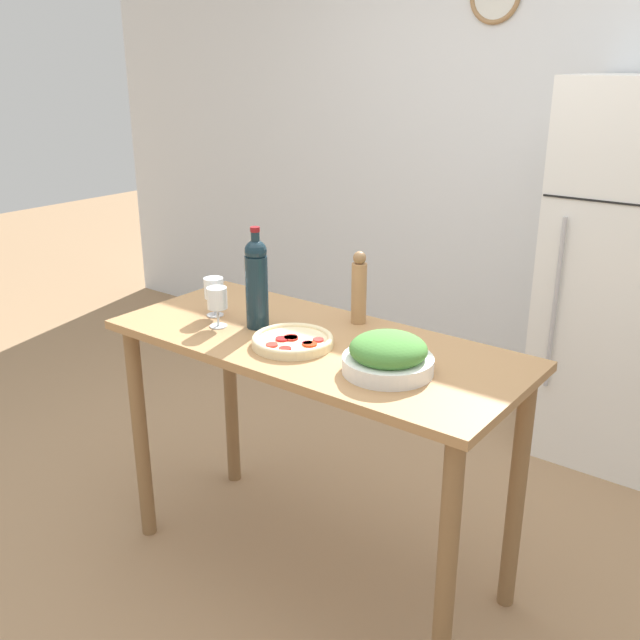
# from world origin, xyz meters

# --- Properties ---
(ground_plane) EXTENTS (14.00, 14.00, 0.00)m
(ground_plane) POSITION_xyz_m (0.00, 0.00, 0.00)
(ground_plane) COLOR #9E7A56
(wall_back) EXTENTS (6.40, 0.08, 2.60)m
(wall_back) POSITION_xyz_m (-0.00, 1.90, 1.30)
(wall_back) COLOR silver
(wall_back) RESTS_ON ground_plane
(prep_counter) EXTENTS (1.40, 0.61, 0.90)m
(prep_counter) POSITION_xyz_m (0.00, 0.00, 0.75)
(prep_counter) COLOR #A87A4C
(prep_counter) RESTS_ON ground_plane
(wine_bottle) EXTENTS (0.08, 0.08, 0.35)m
(wine_bottle) POSITION_xyz_m (-0.23, -0.02, 1.06)
(wine_bottle) COLOR #142833
(wine_bottle) RESTS_ON prep_counter
(wine_glass_near) EXTENTS (0.07, 0.07, 0.14)m
(wine_glass_near) POSITION_xyz_m (-0.34, -0.10, 0.99)
(wine_glass_near) COLOR silver
(wine_glass_near) RESTS_ON prep_counter
(wine_glass_far) EXTENTS (0.07, 0.07, 0.14)m
(wine_glass_far) POSITION_xyz_m (-0.43, -0.03, 0.99)
(wine_glass_far) COLOR silver
(wine_glass_far) RESTS_ON prep_counter
(pepper_mill) EXTENTS (0.05, 0.05, 0.26)m
(pepper_mill) POSITION_xyz_m (0.02, 0.22, 1.02)
(pepper_mill) COLOR #AD7F51
(pepper_mill) RESTS_ON prep_counter
(salad_bowl) EXTENTS (0.27, 0.27, 0.12)m
(salad_bowl) POSITION_xyz_m (0.33, -0.08, 0.95)
(salad_bowl) COLOR white
(salad_bowl) RESTS_ON prep_counter
(homemade_pizza) EXTENTS (0.26, 0.26, 0.03)m
(homemade_pizza) POSITION_xyz_m (-0.02, -0.08, 0.91)
(homemade_pizza) COLOR beige
(homemade_pizza) RESTS_ON prep_counter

